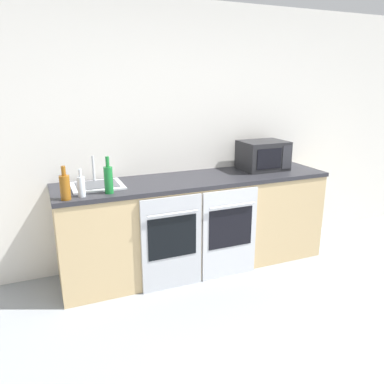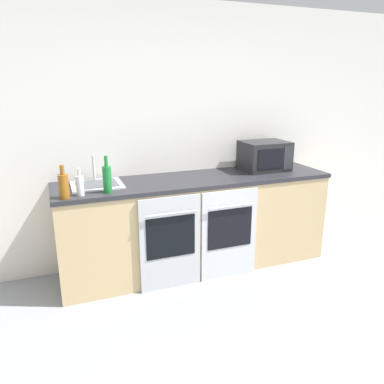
{
  "view_description": "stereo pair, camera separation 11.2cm",
  "coord_description": "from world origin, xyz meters",
  "px_view_note": "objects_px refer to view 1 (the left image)",
  "views": [
    {
      "loc": [
        -1.41,
        -1.13,
        1.83
      ],
      "look_at": [
        -0.04,
        2.13,
        0.8
      ],
      "focal_mm": 35.0,
      "sensor_mm": 36.0,
      "label": 1
    },
    {
      "loc": [
        -1.3,
        -1.17,
        1.83
      ],
      "look_at": [
        -0.04,
        2.13,
        0.8
      ],
      "focal_mm": 35.0,
      "sensor_mm": 36.0,
      "label": 2
    }
  ],
  "objects_px": {
    "bottle_green": "(108,179)",
    "bottle_clear": "(81,186)",
    "oven_right": "(230,233)",
    "microwave": "(263,155)",
    "oven_left": "(172,243)",
    "sink": "(97,185)",
    "bottle_amber": "(65,187)"
  },
  "relations": [
    {
      "from": "oven_left",
      "to": "bottle_green",
      "type": "bearing_deg",
      "value": 165.58
    },
    {
      "from": "oven_right",
      "to": "bottle_clear",
      "type": "height_order",
      "value": "bottle_clear"
    },
    {
      "from": "bottle_amber",
      "to": "oven_right",
      "type": "bearing_deg",
      "value": -3.29
    },
    {
      "from": "oven_right",
      "to": "bottle_amber",
      "type": "relative_size",
      "value": 3.22
    },
    {
      "from": "microwave",
      "to": "sink",
      "type": "relative_size",
      "value": 1.06
    },
    {
      "from": "oven_left",
      "to": "bottle_clear",
      "type": "bearing_deg",
      "value": 170.88
    },
    {
      "from": "bottle_clear",
      "to": "sink",
      "type": "height_order",
      "value": "sink"
    },
    {
      "from": "microwave",
      "to": "sink",
      "type": "bearing_deg",
      "value": -179.55
    },
    {
      "from": "oven_right",
      "to": "bottle_green",
      "type": "distance_m",
      "value": 1.26
    },
    {
      "from": "bottle_amber",
      "to": "bottle_clear",
      "type": "xyz_separation_m",
      "value": [
        0.13,
        0.03,
        -0.02
      ]
    },
    {
      "from": "bottle_amber",
      "to": "bottle_clear",
      "type": "bearing_deg",
      "value": 15.02
    },
    {
      "from": "bottle_amber",
      "to": "bottle_clear",
      "type": "distance_m",
      "value": 0.13
    },
    {
      "from": "bottle_clear",
      "to": "bottle_amber",
      "type": "bearing_deg",
      "value": -164.98
    },
    {
      "from": "oven_left",
      "to": "sink",
      "type": "bearing_deg",
      "value": 145.16
    },
    {
      "from": "oven_right",
      "to": "sink",
      "type": "xyz_separation_m",
      "value": [
        -1.15,
        0.39,
        0.5
      ]
    },
    {
      "from": "oven_right",
      "to": "bottle_amber",
      "type": "xyz_separation_m",
      "value": [
        -1.44,
        0.08,
        0.6
      ]
    },
    {
      "from": "oven_right",
      "to": "bottle_green",
      "type": "height_order",
      "value": "bottle_green"
    },
    {
      "from": "oven_right",
      "to": "bottle_green",
      "type": "xyz_separation_m",
      "value": [
        -1.09,
        0.13,
        0.61
      ]
    },
    {
      "from": "oven_left",
      "to": "oven_right",
      "type": "height_order",
      "value": "same"
    },
    {
      "from": "oven_right",
      "to": "microwave",
      "type": "xyz_separation_m",
      "value": [
        0.6,
        0.41,
        0.64
      ]
    },
    {
      "from": "bottle_clear",
      "to": "sink",
      "type": "relative_size",
      "value": 0.51
    },
    {
      "from": "bottle_clear",
      "to": "sink",
      "type": "bearing_deg",
      "value": 59.31
    },
    {
      "from": "oven_left",
      "to": "bottle_green",
      "type": "xyz_separation_m",
      "value": [
        -0.51,
        0.13,
        0.61
      ]
    },
    {
      "from": "bottle_amber",
      "to": "bottle_green",
      "type": "height_order",
      "value": "bottle_green"
    },
    {
      "from": "oven_left",
      "to": "microwave",
      "type": "relative_size",
      "value": 1.85
    },
    {
      "from": "microwave",
      "to": "bottle_green",
      "type": "xyz_separation_m",
      "value": [
        -1.69,
        -0.28,
        -0.03
      ]
    },
    {
      "from": "bottle_green",
      "to": "bottle_amber",
      "type": "bearing_deg",
      "value": -172.37
    },
    {
      "from": "sink",
      "to": "bottle_clear",
      "type": "bearing_deg",
      "value": -120.69
    },
    {
      "from": "bottle_green",
      "to": "bottle_clear",
      "type": "xyz_separation_m",
      "value": [
        -0.22,
        -0.01,
        -0.03
      ]
    },
    {
      "from": "bottle_green",
      "to": "bottle_clear",
      "type": "distance_m",
      "value": 0.23
    },
    {
      "from": "oven_left",
      "to": "oven_right",
      "type": "bearing_deg",
      "value": 0.0
    },
    {
      "from": "bottle_green",
      "to": "bottle_clear",
      "type": "bearing_deg",
      "value": -176.69
    }
  ]
}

